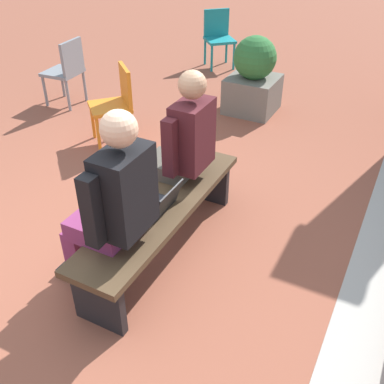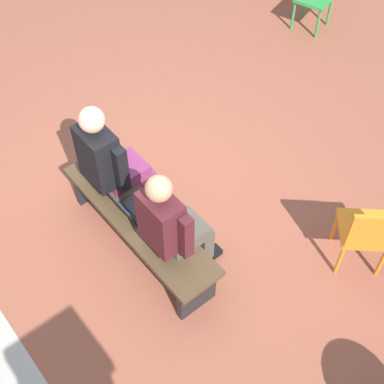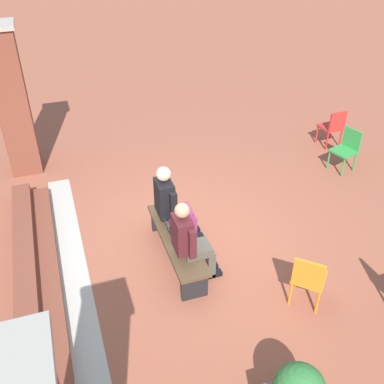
{
  "view_description": "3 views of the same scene",
  "coord_description": "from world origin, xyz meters",
  "px_view_note": "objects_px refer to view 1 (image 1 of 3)",
  "views": [
    {
      "loc": [
        1.87,
        1.73,
        2.36
      ],
      "look_at": [
        -0.47,
        0.51,
        0.58
      ],
      "focal_mm": 42.0,
      "sensor_mm": 36.0,
      "label": 1
    },
    {
      "loc": [
        -2.87,
        1.73,
        4.14
      ],
      "look_at": [
        -0.57,
        -0.16,
        0.6
      ],
      "focal_mm": 50.0,
      "sensor_mm": 36.0,
      "label": 2
    },
    {
      "loc": [
        -5.29,
        1.73,
        4.7
      ],
      "look_at": [
        -0.09,
        -0.04,
        0.98
      ],
      "focal_mm": 42.0,
      "sensor_mm": 36.0,
      "label": 3
    }
  ],
  "objects_px": {
    "person_student": "(180,147)",
    "plastic_chair_mid_courtyard": "(67,68)",
    "plastic_chair_far_right": "(117,101)",
    "person_adult": "(112,203)",
    "laptop": "(158,204)",
    "plastic_chair_by_pillar": "(218,35)",
    "planter": "(253,78)",
    "bench": "(162,215)"
  },
  "relations": [
    {
      "from": "laptop",
      "to": "planter",
      "type": "distance_m",
      "value": 2.94
    },
    {
      "from": "plastic_chair_far_right",
      "to": "plastic_chair_mid_courtyard",
      "type": "bearing_deg",
      "value": -115.9
    },
    {
      "from": "person_adult",
      "to": "plastic_chair_mid_courtyard",
      "type": "height_order",
      "value": "person_adult"
    },
    {
      "from": "person_student",
      "to": "plastic_chair_by_pillar",
      "type": "distance_m",
      "value": 4.12
    },
    {
      "from": "laptop",
      "to": "person_student",
      "type": "bearing_deg",
      "value": -170.74
    },
    {
      "from": "bench",
      "to": "planter",
      "type": "height_order",
      "value": "planter"
    },
    {
      "from": "bench",
      "to": "person_adult",
      "type": "xyz_separation_m",
      "value": [
        0.47,
        -0.07,
        0.38
      ]
    },
    {
      "from": "plastic_chair_by_pillar",
      "to": "plastic_chair_mid_courtyard",
      "type": "height_order",
      "value": "same"
    },
    {
      "from": "plastic_chair_by_pillar",
      "to": "plastic_chair_far_right",
      "type": "xyz_separation_m",
      "value": [
        2.89,
        0.12,
        0.0
      ]
    },
    {
      "from": "laptop",
      "to": "planter",
      "type": "height_order",
      "value": "planter"
    },
    {
      "from": "bench",
      "to": "laptop",
      "type": "height_order",
      "value": "laptop"
    },
    {
      "from": "person_student",
      "to": "person_adult",
      "type": "relative_size",
      "value": 0.97
    },
    {
      "from": "plastic_chair_far_right",
      "to": "planter",
      "type": "distance_m",
      "value": 1.78
    },
    {
      "from": "person_adult",
      "to": "planter",
      "type": "distance_m",
      "value": 3.34
    },
    {
      "from": "person_student",
      "to": "plastic_chair_mid_courtyard",
      "type": "distance_m",
      "value": 2.93
    },
    {
      "from": "person_adult",
      "to": "laptop",
      "type": "bearing_deg",
      "value": 168.39
    },
    {
      "from": "bench",
      "to": "plastic_chair_far_right",
      "type": "bearing_deg",
      "value": -135.03
    },
    {
      "from": "bench",
      "to": "plastic_chair_far_right",
      "type": "xyz_separation_m",
      "value": [
        -1.38,
        -1.38,
        0.13
      ]
    },
    {
      "from": "plastic_chair_mid_courtyard",
      "to": "person_student",
      "type": "bearing_deg",
      "value": 58.23
    },
    {
      "from": "plastic_chair_far_right",
      "to": "person_student",
      "type": "bearing_deg",
      "value": 53.56
    },
    {
      "from": "laptop",
      "to": "planter",
      "type": "xyz_separation_m",
      "value": [
        -2.91,
        -0.38,
        -0.06
      ]
    },
    {
      "from": "person_adult",
      "to": "plastic_chair_mid_courtyard",
      "type": "bearing_deg",
      "value": -134.28
    },
    {
      "from": "person_student",
      "to": "laptop",
      "type": "distance_m",
      "value": 0.53
    },
    {
      "from": "bench",
      "to": "laptop",
      "type": "bearing_deg",
      "value": 9.5
    },
    {
      "from": "plastic_chair_far_right",
      "to": "plastic_chair_mid_courtyard",
      "type": "distance_m",
      "value": 1.3
    },
    {
      "from": "laptop",
      "to": "planter",
      "type": "relative_size",
      "value": 0.34
    },
    {
      "from": "bench",
      "to": "person_student",
      "type": "bearing_deg",
      "value": -170.78
    },
    {
      "from": "laptop",
      "to": "plastic_chair_far_right",
      "type": "relative_size",
      "value": 0.38
    },
    {
      "from": "plastic_chair_by_pillar",
      "to": "planter",
      "type": "xyz_separation_m",
      "value": [
        1.42,
        1.13,
        -0.04
      ]
    },
    {
      "from": "plastic_chair_mid_courtyard",
      "to": "planter",
      "type": "distance_m",
      "value": 2.35
    },
    {
      "from": "person_student",
      "to": "laptop",
      "type": "bearing_deg",
      "value": 9.26
    },
    {
      "from": "person_student",
      "to": "planter",
      "type": "bearing_deg",
      "value": -172.83
    },
    {
      "from": "person_adult",
      "to": "plastic_chair_by_pillar",
      "type": "height_order",
      "value": "person_adult"
    },
    {
      "from": "person_adult",
      "to": "laptop",
      "type": "relative_size",
      "value": 4.31
    },
    {
      "from": "bench",
      "to": "plastic_chair_far_right",
      "type": "relative_size",
      "value": 2.14
    },
    {
      "from": "person_adult",
      "to": "plastic_chair_mid_courtyard",
      "type": "distance_m",
      "value": 3.47
    },
    {
      "from": "bench",
      "to": "person_adult",
      "type": "relative_size",
      "value": 1.3
    },
    {
      "from": "person_adult",
      "to": "person_student",
      "type": "bearing_deg",
      "value": 179.82
    },
    {
      "from": "planter",
      "to": "person_student",
      "type": "bearing_deg",
      "value": 7.17
    },
    {
      "from": "laptop",
      "to": "plastic_chair_far_right",
      "type": "height_order",
      "value": "plastic_chair_far_right"
    },
    {
      "from": "bench",
      "to": "plastic_chair_by_pillar",
      "type": "height_order",
      "value": "plastic_chair_by_pillar"
    },
    {
      "from": "bench",
      "to": "plastic_chair_mid_courtyard",
      "type": "xyz_separation_m",
      "value": [
        -1.95,
        -2.55,
        0.13
      ]
    }
  ]
}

